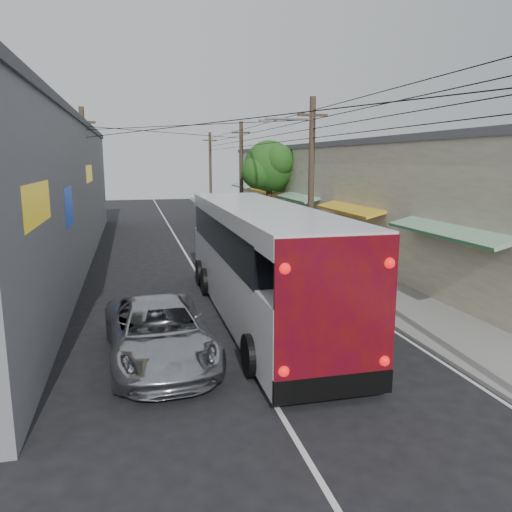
{
  "coord_description": "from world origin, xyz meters",
  "views": [
    {
      "loc": [
        -2.82,
        -8.76,
        5.23
      ],
      "look_at": [
        1.66,
        9.24,
        1.65
      ],
      "focal_mm": 35.0,
      "sensor_mm": 36.0,
      "label": 1
    }
  ],
  "objects_px": {
    "parked_car_far": "(221,214)",
    "pedestrian_far": "(333,251)",
    "coach_bus": "(259,260)",
    "jeepney": "(159,333)",
    "parked_car_mid": "(258,235)",
    "parked_suv": "(269,241)",
    "pedestrian_near": "(297,241)"
  },
  "relations": [
    {
      "from": "jeepney",
      "to": "parked_car_mid",
      "type": "bearing_deg",
      "value": 63.37
    },
    {
      "from": "parked_car_mid",
      "to": "pedestrian_near",
      "type": "height_order",
      "value": "pedestrian_near"
    },
    {
      "from": "parked_car_mid",
      "to": "coach_bus",
      "type": "bearing_deg",
      "value": -101.73
    },
    {
      "from": "coach_bus",
      "to": "parked_car_far",
      "type": "relative_size",
      "value": 2.7
    },
    {
      "from": "parked_car_far",
      "to": "pedestrian_far",
      "type": "height_order",
      "value": "pedestrian_far"
    },
    {
      "from": "coach_bus",
      "to": "pedestrian_near",
      "type": "height_order",
      "value": "coach_bus"
    },
    {
      "from": "coach_bus",
      "to": "parked_car_far",
      "type": "distance_m",
      "value": 25.4
    },
    {
      "from": "parked_car_mid",
      "to": "parked_car_far",
      "type": "height_order",
      "value": "parked_car_far"
    },
    {
      "from": "jeepney",
      "to": "pedestrian_near",
      "type": "height_order",
      "value": "pedestrian_near"
    },
    {
      "from": "coach_bus",
      "to": "jeepney",
      "type": "relative_size",
      "value": 2.34
    },
    {
      "from": "coach_bus",
      "to": "pedestrian_far",
      "type": "xyz_separation_m",
      "value": [
        5.11,
        5.8,
        -0.97
      ]
    },
    {
      "from": "pedestrian_far",
      "to": "jeepney",
      "type": "bearing_deg",
      "value": 42.05
    },
    {
      "from": "coach_bus",
      "to": "parked_suv",
      "type": "relative_size",
      "value": 2.63
    },
    {
      "from": "jeepney",
      "to": "pedestrian_near",
      "type": "distance_m",
      "value": 14.28
    },
    {
      "from": "parked_suv",
      "to": "pedestrian_far",
      "type": "xyz_separation_m",
      "value": [
        1.71,
        -5.18,
        0.26
      ]
    },
    {
      "from": "jeepney",
      "to": "parked_car_far",
      "type": "height_order",
      "value": "parked_car_far"
    },
    {
      "from": "parked_car_far",
      "to": "coach_bus",
      "type": "bearing_deg",
      "value": -95.52
    },
    {
      "from": "coach_bus",
      "to": "pedestrian_far",
      "type": "relative_size",
      "value": 7.6
    },
    {
      "from": "parked_car_mid",
      "to": "pedestrian_far",
      "type": "xyz_separation_m",
      "value": [
        1.71,
        -7.74,
        0.3
      ]
    },
    {
      "from": "parked_car_far",
      "to": "pedestrian_far",
      "type": "xyz_separation_m",
      "value": [
        1.96,
        -19.38,
        0.18
      ]
    },
    {
      "from": "parked_car_mid",
      "to": "parked_car_far",
      "type": "relative_size",
      "value": 0.83
    },
    {
      "from": "coach_bus",
      "to": "parked_car_far",
      "type": "height_order",
      "value": "coach_bus"
    },
    {
      "from": "coach_bus",
      "to": "jeepney",
      "type": "xyz_separation_m",
      "value": [
        -3.49,
        -3.1,
        -1.17
      ]
    },
    {
      "from": "coach_bus",
      "to": "parked_car_mid",
      "type": "relative_size",
      "value": 3.25
    },
    {
      "from": "pedestrian_near",
      "to": "pedestrian_far",
      "type": "relative_size",
      "value": 1.06
    },
    {
      "from": "coach_bus",
      "to": "jeepney",
      "type": "distance_m",
      "value": 4.81
    },
    {
      "from": "parked_car_mid",
      "to": "pedestrian_near",
      "type": "xyz_separation_m",
      "value": [
        0.95,
        -4.71,
        0.34
      ]
    },
    {
      "from": "parked_car_mid",
      "to": "jeepney",
      "type": "bearing_deg",
      "value": -110.14
    },
    {
      "from": "jeepney",
      "to": "parked_suv",
      "type": "xyz_separation_m",
      "value": [
        6.89,
        14.07,
        -0.06
      ]
    },
    {
      "from": "parked_car_far",
      "to": "pedestrian_near",
      "type": "xyz_separation_m",
      "value": [
        1.21,
        -16.35,
        0.23
      ]
    },
    {
      "from": "jeepney",
      "to": "pedestrian_far",
      "type": "relative_size",
      "value": 3.25
    },
    {
      "from": "jeepney",
      "to": "parked_car_mid",
      "type": "distance_m",
      "value": 18.0
    }
  ]
}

